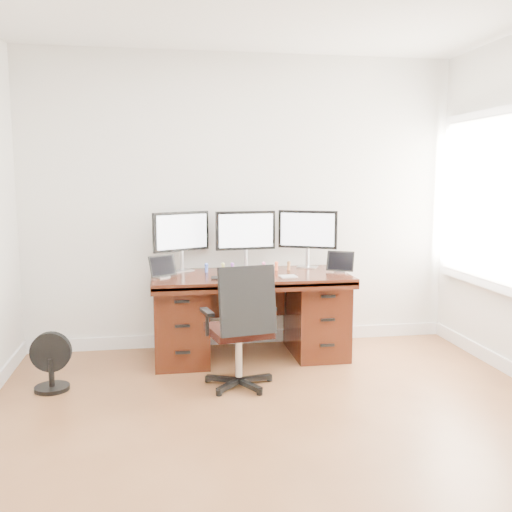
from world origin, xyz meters
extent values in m
plane|color=brown|center=(0.00, 0.00, 0.00)|extent=(4.50, 4.50, 0.00)
cube|color=white|center=(0.00, 2.25, 1.35)|extent=(4.00, 0.10, 2.70)
cube|color=white|center=(1.97, 1.50, 1.40)|extent=(0.04, 1.30, 1.50)
cube|color=white|center=(1.95, 1.50, 1.40)|extent=(0.01, 1.15, 1.35)
cube|color=#3B160B|center=(0.00, 1.80, 0.72)|extent=(1.70, 0.80, 0.05)
cube|color=#3B160B|center=(-0.60, 1.83, 0.35)|extent=(0.45, 0.70, 0.70)
cube|color=#3B160B|center=(0.60, 1.83, 0.35)|extent=(0.45, 0.70, 0.70)
cube|color=black|center=(0.00, 2.10, 0.50)|extent=(0.74, 0.03, 0.40)
cylinder|color=black|center=(-0.19, 1.14, 0.04)|extent=(0.60, 0.60, 0.07)
cylinder|color=silver|center=(-0.19, 1.14, 0.25)|extent=(0.05, 0.05, 0.36)
cube|color=black|center=(-0.19, 1.14, 0.44)|extent=(0.51, 0.49, 0.06)
cube|color=black|center=(-0.16, 0.94, 0.71)|extent=(0.42, 0.13, 0.50)
cube|color=black|center=(-0.43, 1.09, 0.60)|extent=(0.10, 0.22, 0.03)
cube|color=black|center=(0.05, 1.19, 0.60)|extent=(0.10, 0.22, 0.03)
cylinder|color=black|center=(-1.59, 1.28, 0.02)|extent=(0.26, 0.26, 0.03)
cylinder|color=black|center=(-1.59, 1.28, 0.14)|extent=(0.04, 0.04, 0.21)
cylinder|color=black|center=(-1.59, 1.28, 0.29)|extent=(0.30, 0.08, 0.30)
cube|color=silver|center=(-0.58, 2.07, 0.76)|extent=(0.22, 0.21, 0.01)
cylinder|color=silver|center=(-0.58, 2.07, 0.84)|extent=(0.04, 0.04, 0.18)
cube|color=black|center=(-0.58, 2.07, 1.10)|extent=(0.50, 0.28, 0.35)
cube|color=white|center=(-0.57, 2.05, 1.10)|extent=(0.45, 0.23, 0.30)
cube|color=silver|center=(0.00, 2.07, 0.76)|extent=(0.19, 0.16, 0.01)
cylinder|color=silver|center=(0.00, 2.07, 0.84)|extent=(0.04, 0.04, 0.18)
cube|color=black|center=(0.00, 2.07, 1.10)|extent=(0.55, 0.09, 0.35)
cube|color=white|center=(0.00, 2.05, 1.10)|extent=(0.50, 0.05, 0.30)
cube|color=silver|center=(0.58, 2.07, 0.76)|extent=(0.22, 0.21, 0.01)
cylinder|color=silver|center=(0.58, 2.07, 0.84)|extent=(0.04, 0.04, 0.18)
cube|color=black|center=(0.58, 2.07, 1.10)|extent=(0.51, 0.28, 0.35)
cube|color=white|center=(0.57, 2.05, 1.10)|extent=(0.45, 0.23, 0.30)
cube|color=silver|center=(-0.75, 1.75, 0.76)|extent=(0.13, 0.12, 0.01)
cube|color=black|center=(-0.75, 1.75, 0.85)|extent=(0.24, 0.18, 0.17)
cube|color=silver|center=(0.80, 1.75, 0.76)|extent=(0.13, 0.12, 0.01)
cube|color=black|center=(0.80, 1.75, 0.85)|extent=(0.24, 0.18, 0.17)
cube|color=white|center=(0.01, 1.64, 0.76)|extent=(0.29, 0.13, 0.01)
cube|color=#BABDC2|center=(0.29, 1.60, 0.76)|extent=(0.14, 0.14, 0.01)
cube|color=black|center=(-0.24, 1.64, 0.76)|extent=(0.23, 0.16, 0.01)
cube|color=black|center=(-0.01, 1.78, 0.76)|extent=(0.13, 0.07, 0.01)
cylinder|color=#4867D6|center=(-0.37, 1.95, 0.78)|extent=(0.03, 0.03, 0.05)
sphere|color=#4867D6|center=(-0.37, 1.95, 0.82)|extent=(0.03, 0.03, 0.03)
cylinder|color=#D1CE68|center=(-0.22, 1.95, 0.78)|extent=(0.03, 0.03, 0.05)
sphere|color=#D1CE68|center=(-0.22, 1.95, 0.82)|extent=(0.03, 0.03, 0.03)
cylinder|color=#A356D2|center=(-0.14, 1.95, 0.78)|extent=(0.03, 0.03, 0.05)
sphere|color=#A356D2|center=(-0.14, 1.95, 0.82)|extent=(0.03, 0.03, 0.03)
cylinder|color=pink|center=(0.15, 1.95, 0.78)|extent=(0.03, 0.03, 0.05)
sphere|color=pink|center=(0.15, 1.95, 0.82)|extent=(0.03, 0.03, 0.03)
cylinder|color=#F1683B|center=(0.26, 1.95, 0.78)|extent=(0.03, 0.03, 0.05)
sphere|color=#F1683B|center=(0.26, 1.95, 0.82)|extent=(0.03, 0.03, 0.03)
cylinder|color=olive|center=(0.38, 1.95, 0.78)|extent=(0.03, 0.03, 0.05)
sphere|color=olive|center=(0.38, 1.95, 0.82)|extent=(0.03, 0.03, 0.03)
camera|label=1|loc=(-0.76, -3.02, 1.59)|focal=40.00mm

